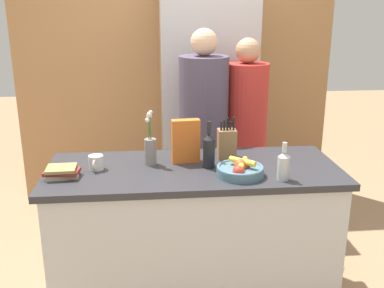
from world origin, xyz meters
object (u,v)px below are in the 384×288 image
(refrigerator, at_px, (206,104))
(bottle_oil, at_px, (283,165))
(fruit_bowl, at_px, (240,169))
(coffee_mug, at_px, (96,163))
(cereal_box, at_px, (186,141))
(book_stack, at_px, (62,172))
(knife_block, at_px, (227,143))
(flower_vase, at_px, (150,148))
(person_at_sink, at_px, (203,129))
(person_in_blue, at_px, (245,130))
(bottle_vinegar, at_px, (209,150))

(refrigerator, distance_m, bottle_oil, 1.65)
(refrigerator, distance_m, fruit_bowl, 1.55)
(coffee_mug, relative_size, bottle_oil, 0.56)
(cereal_box, xyz_separation_m, book_stack, (-0.72, -0.19, -0.10))
(refrigerator, relative_size, knife_block, 7.36)
(refrigerator, relative_size, coffee_mug, 16.08)
(flower_vase, xyz_separation_m, cereal_box, (0.22, 0.02, 0.03))
(cereal_box, bearing_deg, person_at_sink, 73.11)
(person_in_blue, bearing_deg, refrigerator, 120.35)
(knife_block, xyz_separation_m, person_at_sink, (-0.08, 0.55, -0.06))
(coffee_mug, distance_m, person_in_blue, 1.31)
(refrigerator, height_order, coffee_mug, refrigerator)
(bottle_oil, xyz_separation_m, person_at_sink, (-0.33, 0.95, -0.05))
(fruit_bowl, xyz_separation_m, flower_vase, (-0.51, 0.24, 0.07))
(knife_block, relative_size, person_at_sink, 0.16)
(fruit_bowl, relative_size, cereal_box, 1.00)
(bottle_oil, distance_m, bottle_vinegar, 0.45)
(bottle_vinegar, distance_m, person_in_blue, 0.89)
(knife_block, bearing_deg, cereal_box, -168.63)
(fruit_bowl, height_order, flower_vase, flower_vase)
(book_stack, relative_size, person_at_sink, 0.12)
(refrigerator, xyz_separation_m, knife_block, (-0.02, -1.23, 0.01))
(knife_block, xyz_separation_m, flower_vase, (-0.48, -0.08, 0.01))
(book_stack, xyz_separation_m, person_in_blue, (1.24, 0.87, -0.03))
(person_in_blue, bearing_deg, book_stack, -135.37)
(cereal_box, height_order, person_in_blue, person_in_blue)
(refrigerator, xyz_separation_m, book_stack, (-1.01, -1.48, -0.06))
(person_in_blue, bearing_deg, cereal_box, -117.89)
(coffee_mug, xyz_separation_m, book_stack, (-0.18, -0.11, -0.01))
(flower_vase, height_order, bottle_oil, flower_vase)
(refrigerator, height_order, book_stack, refrigerator)
(bottle_vinegar, height_order, person_at_sink, person_at_sink)
(knife_block, xyz_separation_m, coffee_mug, (-0.81, -0.14, -0.05))
(coffee_mug, bearing_deg, bottle_oil, -14.07)
(flower_vase, relative_size, person_in_blue, 0.21)
(bottle_vinegar, relative_size, person_at_sink, 0.17)
(knife_block, bearing_deg, coffee_mug, -170.35)
(book_stack, bearing_deg, knife_block, 13.99)
(flower_vase, bearing_deg, person_at_sink, 57.38)
(bottle_vinegar, bearing_deg, refrigerator, 83.40)
(fruit_bowl, xyz_separation_m, cereal_box, (-0.29, 0.27, 0.10))
(refrigerator, distance_m, book_stack, 1.79)
(flower_vase, relative_size, cereal_box, 1.26)
(refrigerator, height_order, bottle_oil, refrigerator)
(fruit_bowl, xyz_separation_m, person_in_blue, (0.23, 0.95, -0.04))
(cereal_box, bearing_deg, fruit_bowl, -42.35)
(person_in_blue, bearing_deg, flower_vase, -126.79)
(coffee_mug, relative_size, person_in_blue, 0.08)
(bottle_oil, relative_size, person_at_sink, 0.13)
(cereal_box, height_order, bottle_vinegar, bottle_vinegar)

